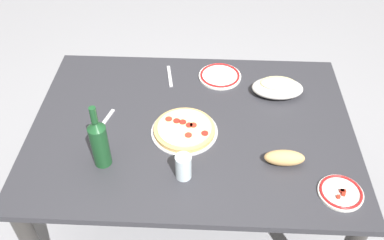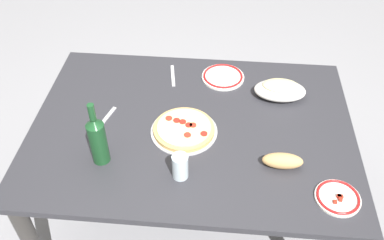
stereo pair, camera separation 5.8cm
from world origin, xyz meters
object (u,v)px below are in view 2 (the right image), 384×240
(baked_pasta_dish, at_px, (280,90))
(side_plate_far, at_px, (338,197))
(dining_table, at_px, (192,141))
(side_plate_near, at_px, (223,77))
(pepperoni_pizza, at_px, (184,129))
(bread_loaf, at_px, (283,161))
(wine_bottle, at_px, (98,139))
(water_glass, at_px, (180,166))

(baked_pasta_dish, xyz_separation_m, side_plate_far, (0.18, -0.58, -0.03))
(dining_table, bearing_deg, side_plate_far, -31.19)
(dining_table, height_order, side_plate_near, side_plate_near)
(pepperoni_pizza, height_order, bread_loaf, bread_loaf)
(baked_pasta_dish, xyz_separation_m, wine_bottle, (-0.74, -0.46, 0.08))
(wine_bottle, relative_size, side_plate_far, 1.73)
(baked_pasta_dish, xyz_separation_m, water_glass, (-0.41, -0.52, 0.01))
(dining_table, distance_m, side_plate_near, 0.39)
(water_glass, relative_size, bread_loaf, 0.67)
(water_glass, bearing_deg, side_plate_far, -5.68)
(dining_table, distance_m, water_glass, 0.33)
(baked_pasta_dish, height_order, side_plate_far, baked_pasta_dish)
(baked_pasta_dish, bearing_deg, water_glass, -128.35)
(dining_table, bearing_deg, bread_loaf, -28.36)
(baked_pasta_dish, bearing_deg, side_plate_near, 156.19)
(bread_loaf, bearing_deg, baked_pasta_dish, 87.88)
(pepperoni_pizza, relative_size, bread_loaf, 1.78)
(side_plate_near, bearing_deg, baked_pasta_dish, -23.81)
(dining_table, bearing_deg, wine_bottle, -146.09)
(water_glass, distance_m, side_plate_near, 0.66)
(side_plate_far, height_order, bread_loaf, bread_loaf)
(water_glass, distance_m, side_plate_far, 0.60)
(water_glass, bearing_deg, side_plate_near, 77.43)
(side_plate_near, xyz_separation_m, bread_loaf, (0.25, -0.55, 0.02))
(wine_bottle, height_order, side_plate_near, wine_bottle)
(side_plate_far, bearing_deg, dining_table, 148.81)
(pepperoni_pizza, bearing_deg, baked_pasta_dish, 33.27)
(baked_pasta_dish, relative_size, water_glass, 2.21)
(dining_table, height_order, bread_loaf, bread_loaf)
(baked_pasta_dish, distance_m, side_plate_near, 0.30)
(water_glass, xyz_separation_m, side_plate_far, (0.59, -0.06, -0.05))
(wine_bottle, xyz_separation_m, bread_loaf, (0.72, 0.03, -0.09))
(pepperoni_pizza, xyz_separation_m, wine_bottle, (-0.31, -0.19, 0.10))
(dining_table, distance_m, pepperoni_pizza, 0.12)
(side_plate_far, distance_m, bread_loaf, 0.24)
(water_glass, bearing_deg, wine_bottle, 170.30)
(baked_pasta_dish, bearing_deg, pepperoni_pizza, -146.73)
(dining_table, relative_size, side_plate_near, 6.66)
(dining_table, xyz_separation_m, baked_pasta_dish, (0.39, 0.23, 0.14))
(dining_table, bearing_deg, water_glass, -93.88)
(dining_table, distance_m, bread_loaf, 0.45)
(pepperoni_pizza, xyz_separation_m, side_plate_near, (0.15, 0.40, -0.01))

